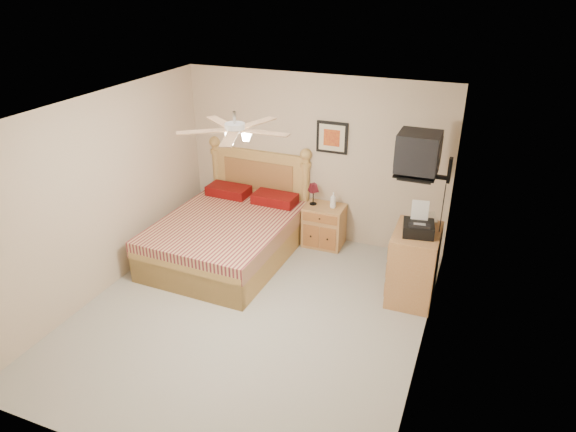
# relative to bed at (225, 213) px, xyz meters

# --- Properties ---
(floor) EXTENTS (4.50, 4.50, 0.00)m
(floor) POSITION_rel_bed_xyz_m (0.92, -1.12, -0.71)
(floor) COLOR #9B978C
(floor) RESTS_ON ground
(ceiling) EXTENTS (4.00, 4.50, 0.04)m
(ceiling) POSITION_rel_bed_xyz_m (0.92, -1.12, 1.79)
(ceiling) COLOR white
(ceiling) RESTS_ON ground
(wall_back) EXTENTS (4.00, 0.04, 2.50)m
(wall_back) POSITION_rel_bed_xyz_m (0.92, 1.13, 0.54)
(wall_back) COLOR #C1AA8E
(wall_back) RESTS_ON ground
(wall_front) EXTENTS (4.00, 0.04, 2.50)m
(wall_front) POSITION_rel_bed_xyz_m (0.92, -3.37, 0.54)
(wall_front) COLOR #C1AA8E
(wall_front) RESTS_ON ground
(wall_left) EXTENTS (0.04, 4.50, 2.50)m
(wall_left) POSITION_rel_bed_xyz_m (-1.08, -1.12, 0.54)
(wall_left) COLOR #C1AA8E
(wall_left) RESTS_ON ground
(wall_right) EXTENTS (0.04, 4.50, 2.50)m
(wall_right) POSITION_rel_bed_xyz_m (2.92, -1.12, 0.54)
(wall_right) COLOR #C1AA8E
(wall_right) RESTS_ON ground
(bed) EXTENTS (1.74, 2.25, 1.42)m
(bed) POSITION_rel_bed_xyz_m (0.00, 0.00, 0.00)
(bed) COLOR tan
(bed) RESTS_ON ground
(nightstand) EXTENTS (0.59, 0.44, 0.63)m
(nightstand) POSITION_rel_bed_xyz_m (1.18, 0.88, -0.40)
(nightstand) COLOR #B37040
(nightstand) RESTS_ON ground
(table_lamp) EXTENTS (0.19, 0.19, 0.33)m
(table_lamp) POSITION_rel_bed_xyz_m (0.99, 0.90, 0.09)
(table_lamp) COLOR #4F1018
(table_lamp) RESTS_ON nightstand
(lotion_bottle) EXTENTS (0.12, 0.12, 0.24)m
(lotion_bottle) POSITION_rel_bed_xyz_m (1.31, 0.89, 0.04)
(lotion_bottle) COLOR white
(lotion_bottle) RESTS_ON nightstand
(framed_picture) EXTENTS (0.46, 0.04, 0.46)m
(framed_picture) POSITION_rel_bed_xyz_m (1.19, 1.11, 0.91)
(framed_picture) COLOR black
(framed_picture) RESTS_ON wall_back
(dresser) EXTENTS (0.56, 0.80, 0.93)m
(dresser) POSITION_rel_bed_xyz_m (2.65, -0.01, -0.25)
(dresser) COLOR #AB6839
(dresser) RESTS_ON ground
(fax_machine) EXTENTS (0.42, 0.43, 0.38)m
(fax_machine) POSITION_rel_bed_xyz_m (2.66, -0.08, 0.41)
(fax_machine) COLOR black
(fax_machine) RESTS_ON dresser
(magazine_lower) EXTENTS (0.24, 0.28, 0.02)m
(magazine_lower) POSITION_rel_bed_xyz_m (2.57, 0.29, 0.23)
(magazine_lower) COLOR #B6A790
(magazine_lower) RESTS_ON dresser
(magazine_upper) EXTENTS (0.29, 0.35, 0.02)m
(magazine_upper) POSITION_rel_bed_xyz_m (2.60, 0.32, 0.26)
(magazine_upper) COLOR tan
(magazine_upper) RESTS_ON magazine_lower
(wall_tv) EXTENTS (0.56, 0.46, 0.58)m
(wall_tv) POSITION_rel_bed_xyz_m (2.67, 0.22, 1.10)
(wall_tv) COLOR black
(wall_tv) RESTS_ON wall_right
(ceiling_fan) EXTENTS (1.14, 1.14, 0.28)m
(ceiling_fan) POSITION_rel_bed_xyz_m (0.92, -1.32, 1.65)
(ceiling_fan) COLOR silver
(ceiling_fan) RESTS_ON ceiling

